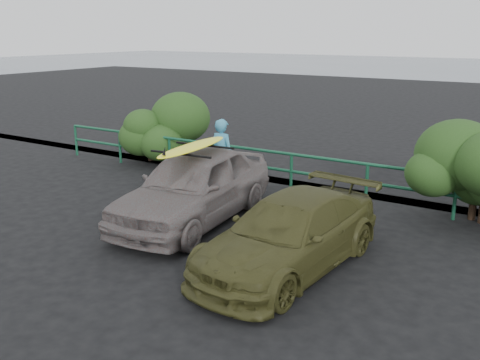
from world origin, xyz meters
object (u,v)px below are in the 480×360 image
(olive_vehicle, at_px, (289,234))
(man, at_px, (222,154))
(sedan, at_px, (194,186))
(guardrail, at_px, (257,167))
(surfboard, at_px, (193,147))

(olive_vehicle, distance_m, man, 5.05)
(sedan, bearing_deg, guardrail, 88.48)
(surfboard, bearing_deg, sedan, 0.00)
(sedan, distance_m, surfboard, 0.87)
(sedan, xyz_separation_m, olive_vehicle, (2.85, -1.05, -0.16))
(man, xyz_separation_m, surfboard, (0.85, -2.37, 0.73))
(guardrail, xyz_separation_m, olive_vehicle, (3.04, -4.13, 0.11))
(sedan, distance_m, man, 2.52)
(sedan, relative_size, olive_vehicle, 1.07)
(guardrail, xyz_separation_m, man, (-0.65, -0.71, 0.41))
(man, bearing_deg, olive_vehicle, 142.45)
(olive_vehicle, bearing_deg, man, 142.70)
(sedan, height_order, surfboard, surfboard)
(olive_vehicle, relative_size, surfboard, 1.72)
(guardrail, distance_m, olive_vehicle, 5.13)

